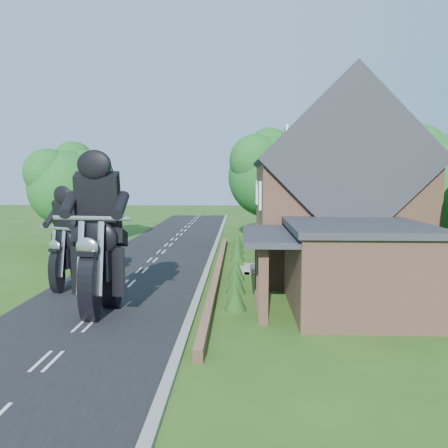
{
  "coord_description": "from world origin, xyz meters",
  "views": [
    {
      "loc": [
        5.48,
        -17.7,
        5.26
      ],
      "look_at": [
        4.65,
        4.5,
        2.8
      ],
      "focal_mm": 35.0,
      "sensor_mm": 36.0,
      "label": 1
    }
  ],
  "objects_px": {
    "house": "(334,193)",
    "motorcycle_lead": "(101,291)",
    "garden_wall": "(218,272)",
    "annex": "(353,266)",
    "motorcycle_follow": "(68,275)"
  },
  "relations": [
    {
      "from": "house",
      "to": "motorcycle_lead",
      "type": "bearing_deg",
      "value": -142.75
    },
    {
      "from": "garden_wall",
      "to": "annex",
      "type": "height_order",
      "value": "annex"
    },
    {
      "from": "annex",
      "to": "motorcycle_follow",
      "type": "relative_size",
      "value": 4.56
    },
    {
      "from": "house",
      "to": "annex",
      "type": "bearing_deg",
      "value": -95.24
    },
    {
      "from": "garden_wall",
      "to": "house",
      "type": "distance_m",
      "value": 7.52
    },
    {
      "from": "house",
      "to": "annex",
      "type": "relative_size",
      "value": 1.45
    },
    {
      "from": "house",
      "to": "motorcycle_follow",
      "type": "relative_size",
      "value": 6.62
    },
    {
      "from": "motorcycle_follow",
      "to": "motorcycle_lead",
      "type": "bearing_deg",
      "value": 150.44
    },
    {
      "from": "annex",
      "to": "motorcycle_follow",
      "type": "bearing_deg",
      "value": 168.23
    },
    {
      "from": "annex",
      "to": "motorcycle_follow",
      "type": "xyz_separation_m",
      "value": [
        -12.32,
        2.57,
        -1.05
      ]
    },
    {
      "from": "motorcycle_lead",
      "to": "motorcycle_follow",
      "type": "distance_m",
      "value": 4.47
    },
    {
      "from": "motorcycle_lead",
      "to": "annex",
      "type": "bearing_deg",
      "value": -165.97
    },
    {
      "from": "garden_wall",
      "to": "annex",
      "type": "xyz_separation_m",
      "value": [
        5.57,
        -5.8,
        1.57
      ]
    },
    {
      "from": "garden_wall",
      "to": "annex",
      "type": "relative_size",
      "value": 3.12
    },
    {
      "from": "garden_wall",
      "to": "annex",
      "type": "distance_m",
      "value": 8.19
    }
  ]
}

